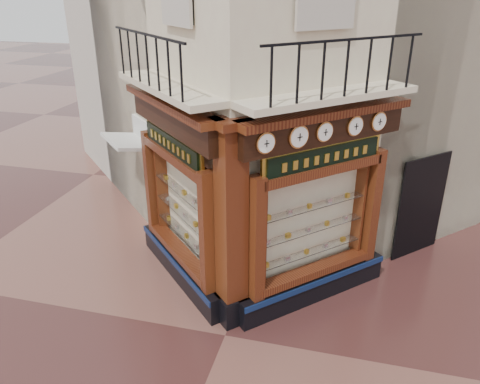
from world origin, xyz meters
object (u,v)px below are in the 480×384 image
(awning, at_px, (136,235))
(signboard_left, at_px, (172,144))
(clock_c, at_px, (324,132))
(corner_pilaster, at_px, (231,230))
(clock_b, at_px, (299,137))
(signboard_right, at_px, (324,157))
(clock_d, at_px, (355,126))
(clock_e, at_px, (379,121))
(clock_a, at_px, (266,143))

(awning, height_order, signboard_left, signboard_left)
(clock_c, xyz_separation_m, awning, (-4.71, 1.73, -3.62))
(corner_pilaster, height_order, clock_b, corner_pilaster)
(clock_c, bearing_deg, signboard_right, 38.26)
(clock_b, xyz_separation_m, clock_d, (0.89, 0.89, -0.00))
(clock_b, height_order, signboard_left, clock_b)
(clock_b, height_order, clock_e, clock_b)
(clock_a, relative_size, clock_b, 0.89)
(clock_e, bearing_deg, clock_a, -180.00)
(clock_d, bearing_deg, corner_pilaster, 169.54)
(clock_c, height_order, clock_d, clock_d)
(clock_c, bearing_deg, clock_e, 0.00)
(clock_b, bearing_deg, signboard_left, 122.23)
(signboard_right, bearing_deg, clock_e, -5.49)
(clock_e, height_order, signboard_left, clock_e)
(clock_b, bearing_deg, signboard_right, 9.05)
(clock_d, distance_m, signboard_right, 0.77)
(clock_c, distance_m, signboard_left, 2.95)
(corner_pilaster, height_order, clock_c, corner_pilaster)
(clock_d, xyz_separation_m, signboard_right, (-0.48, -0.32, -0.52))
(clock_a, relative_size, clock_d, 0.97)
(clock_b, xyz_separation_m, clock_c, (0.39, 0.39, -0.00))
(clock_d, bearing_deg, clock_b, -180.00)
(clock_c, height_order, clock_e, clock_e)
(awning, bearing_deg, clock_c, -155.14)
(clock_a, distance_m, clock_c, 1.21)
(clock_b, bearing_deg, awning, 108.86)
(clock_d, distance_m, signboard_left, 3.45)
(clock_a, xyz_separation_m, signboard_left, (-2.04, 1.03, -0.52))
(clock_a, xyz_separation_m, awning, (-3.86, 2.59, -3.62))
(corner_pilaster, bearing_deg, signboard_right, -10.25)
(corner_pilaster, relative_size, clock_b, 9.91)
(clock_e, height_order, awning, clock_e)
(clock_c, relative_size, signboard_right, 0.19)
(corner_pilaster, xyz_separation_m, signboard_left, (-1.46, 1.01, 1.15))
(corner_pilaster, xyz_separation_m, clock_d, (1.94, 1.33, 1.67))
(corner_pilaster, bearing_deg, awning, 96.91)
(clock_b, height_order, clock_d, clock_b)
(corner_pilaster, height_order, clock_d, corner_pilaster)
(corner_pilaster, distance_m, clock_a, 1.77)
(clock_b, relative_size, clock_d, 1.09)
(clock_d, xyz_separation_m, awning, (-5.21, 1.23, -3.62))
(clock_a, bearing_deg, clock_e, 0.00)
(clock_a, relative_size, clock_e, 0.98)
(corner_pilaster, distance_m, clock_b, 2.02)
(signboard_left, bearing_deg, clock_b, -147.77)
(clock_b, distance_m, clock_c, 0.55)
(corner_pilaster, bearing_deg, clock_b, -22.02)
(corner_pilaster, height_order, signboard_right, corner_pilaster)
(clock_b, bearing_deg, clock_a, -180.00)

